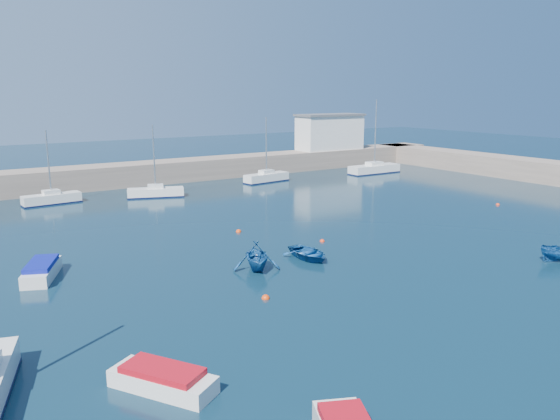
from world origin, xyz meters
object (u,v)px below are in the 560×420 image
harbor_office (330,133)px  sailboat_8 (374,169)px  sailboat_5 (52,198)px  dinghy_left (256,256)px  sailboat_7 (266,177)px  dinghy_center (308,253)px  motorboat_0 (163,379)px  sailboat_6 (156,192)px  motorboat_1 (42,270)px

harbor_office → sailboat_8: bearing=-83.9°
sailboat_5 → dinghy_left: sailboat_5 is taller
sailboat_7 → dinghy_center: bearing=145.7°
harbor_office → motorboat_0: harbor_office is taller
sailboat_6 → motorboat_1: bearing=163.8°
sailboat_6 → dinghy_left: (-3.39, -27.02, 0.36)m
sailboat_5 → sailboat_7: (25.43, -0.03, 0.03)m
sailboat_6 → motorboat_1: sailboat_6 is taller
dinghy_center → dinghy_left: dinghy_left is taller
sailboat_8 → dinghy_left: (-35.21, -27.35, 0.27)m
harbor_office → sailboat_6: 32.54m
sailboat_8 → dinghy_center: sailboat_8 is taller
harbor_office → sailboat_6: sailboat_6 is taller
sailboat_5 → sailboat_7: bearing=-95.3°
sailboat_5 → motorboat_0: size_ratio=1.73×
sailboat_5 → dinghy_center: (10.89, -29.10, -0.20)m
sailboat_5 → dinghy_left: 29.91m
harbor_office → sailboat_8: size_ratio=0.99×
sailboat_7 → sailboat_8: size_ratio=0.80×
harbor_office → dinghy_center: (-30.12, -36.23, -4.72)m
harbor_office → dinghy_center: harbor_office is taller
sailboat_7 → dinghy_left: sailboat_7 is taller
sailboat_7 → dinghy_center: sailboat_7 is taller
harbor_office → motorboat_1: (-46.03, -30.60, -4.61)m
sailboat_5 → motorboat_0: 39.78m
sailboat_7 → sailboat_8: bearing=-103.9°
harbor_office → sailboat_6: bearing=-163.3°
sailboat_8 → motorboat_1: 51.75m
sailboat_5 → sailboat_6: size_ratio=0.96×
motorboat_1 → dinghy_left: dinghy_left is taller
sailboat_7 → motorboat_0: sailboat_7 is taller
sailboat_8 → motorboat_1: bearing=115.1°
sailboat_6 → motorboat_0: sailboat_6 is taller
sailboat_5 → sailboat_8: (41.97, -1.79, 0.06)m
sailboat_6 → motorboat_0: (-13.70, -37.51, -0.11)m
sailboat_5 → motorboat_1: bearing=162.7°
sailboat_7 → harbor_office: bearing=-73.1°
motorboat_0 → dinghy_left: size_ratio=1.25×
sailboat_8 → dinghy_left: bearing=128.2°
sailboat_6 → motorboat_1: 26.19m
harbor_office → dinghy_left: (-34.25, -36.27, -4.19)m
motorboat_1 → dinghy_center: motorboat_1 is taller
harbor_office → sailboat_8: (0.96, -8.92, -4.46)m
sailboat_5 → dinghy_left: size_ratio=2.15×
sailboat_6 → sailboat_7: bearing=-63.0°
harbor_office → sailboat_8: 10.02m
harbor_office → sailboat_8: sailboat_8 is taller
dinghy_left → harbor_office: bearing=70.3°
harbor_office → dinghy_left: 50.06m
motorboat_0 → dinghy_left: dinghy_left is taller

